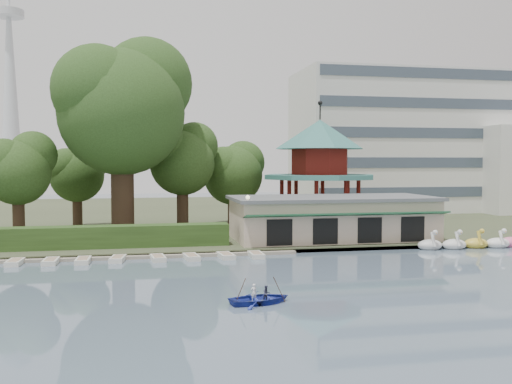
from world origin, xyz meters
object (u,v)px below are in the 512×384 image
object	(u,v)px
dock	(79,258)
rowboat_with_passengers	(260,294)
pavilion	(320,162)
big_tree	(123,102)
boathouse	(332,217)

from	to	relation	value
dock	rowboat_with_passengers	bearing A→B (deg)	-55.85
pavilion	big_tree	size ratio (longest dim) A/B	0.70
rowboat_with_passengers	pavilion	bearing A→B (deg)	66.77
boathouse	pavilion	world-z (taller)	pavilion
dock	pavilion	world-z (taller)	pavilion
dock	pavilion	distance (m)	29.14
dock	pavilion	xyz separation A→B (m)	(24.00, 14.80, 7.36)
pavilion	big_tree	xyz separation A→B (m)	(-20.84, -3.81, 5.68)
pavilion	rowboat_with_passengers	bearing A→B (deg)	-113.23
pavilion	big_tree	bearing A→B (deg)	-169.65
big_tree	boathouse	bearing A→B (deg)	-18.27
dock	big_tree	world-z (taller)	big_tree
dock	rowboat_with_passengers	xyz separation A→B (m)	(10.81, -15.93, 0.36)
pavilion	big_tree	distance (m)	21.93
dock	pavilion	bearing A→B (deg)	31.66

